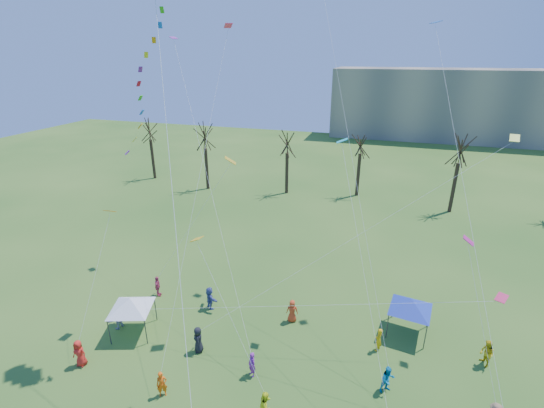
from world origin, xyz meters
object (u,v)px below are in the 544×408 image
(big_box_kite, at_px, (150,81))
(canopy_tent_blue, at_px, (411,304))
(canopy_tent_white, at_px, (131,303))
(distant_building, at_px, (473,105))

(big_box_kite, distance_m, canopy_tent_blue, 21.46)
(big_box_kite, xyz_separation_m, canopy_tent_white, (-3.05, -0.67, -14.40))
(big_box_kite, height_order, canopy_tent_white, big_box_kite)
(distant_building, relative_size, canopy_tent_blue, 16.31)
(canopy_tent_white, relative_size, canopy_tent_blue, 0.96)
(canopy_tent_white, distance_m, canopy_tent_blue, 19.01)
(distant_building, bearing_deg, big_box_kite, -111.08)
(canopy_tent_blue, bearing_deg, canopy_tent_white, -162.98)
(canopy_tent_white, bearing_deg, distant_building, 67.13)
(canopy_tent_white, bearing_deg, big_box_kite, 12.45)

